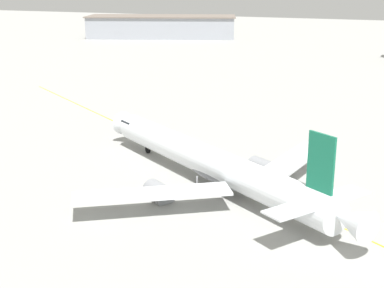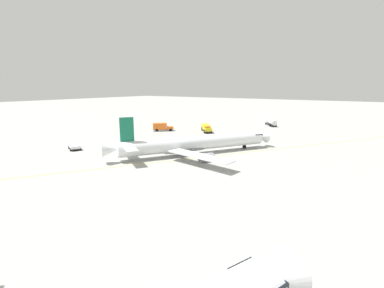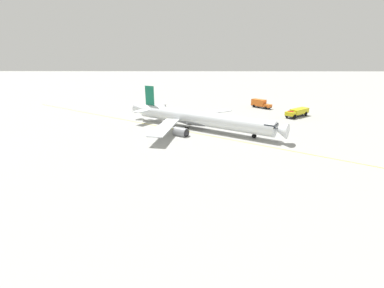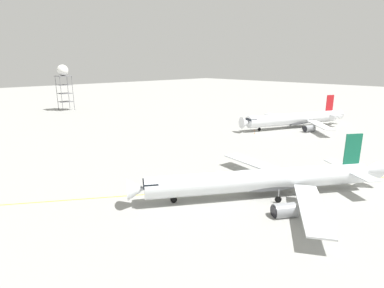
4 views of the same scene
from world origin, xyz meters
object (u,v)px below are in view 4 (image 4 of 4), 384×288
Objects in this scene: airliner_secondary at (294,119)px; safety_cone_mid at (254,130)px; airliner_main at (263,181)px; radar_tower at (63,73)px; safety_cone_near at (255,133)px.

airliner_secondary is 15.90m from safety_cone_mid.
airliner_main is 0.98× the size of airliner_secondary.
airliner_secondary is at bearing 22.82° from radar_tower.
airliner_main is 1.87× the size of radar_tower.
safety_cone_mid is (-6.87, -14.07, -2.78)m from airliner_secondary.
radar_tower is 97.56m from safety_cone_mid.
airliner_secondary reaches higher than safety_cone_near.
airliner_main reaches higher than safety_cone_near.
safety_cone_mid is (91.99, 27.54, -17.25)m from radar_tower.
safety_cone_near is (94.86, 23.63, -17.25)m from radar_tower.
airliner_main is 73.40× the size of safety_cone_near.
airliner_main is 49.32m from safety_cone_near.
safety_cone_near is (-4.01, -17.98, -2.78)m from airliner_secondary.
safety_cone_mid is at bearing -110.59° from airliner_main.
airliner_secondary is at bearing -123.41° from airliner_main.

